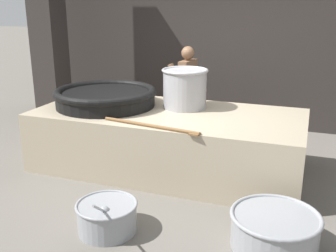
% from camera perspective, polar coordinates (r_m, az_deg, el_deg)
% --- Properties ---
extents(ground_plane, '(60.00, 60.00, 0.00)m').
position_cam_1_polar(ground_plane, '(5.67, 0.00, -5.98)').
color(ground_plane, '#666059').
extents(back_wall, '(8.37, 0.24, 4.22)m').
position_cam_1_polar(back_wall, '(7.65, 6.88, 16.20)').
color(back_wall, '#2D2826').
rests_on(back_wall, ground_plane).
extents(support_pillar, '(0.50, 0.50, 4.22)m').
position_cam_1_polar(support_pillar, '(7.78, -17.23, 15.60)').
color(support_pillar, '#2D2826').
rests_on(support_pillar, ground_plane).
extents(hearth_platform, '(3.66, 1.68, 0.82)m').
position_cam_1_polar(hearth_platform, '(5.52, 0.00, -2.04)').
color(hearth_platform, tan).
rests_on(hearth_platform, ground_plane).
extents(giant_wok_near, '(1.48, 1.48, 0.26)m').
position_cam_1_polar(giant_wok_near, '(5.75, -9.05, 4.26)').
color(giant_wok_near, black).
rests_on(giant_wok_near, hearth_platform).
extents(stock_pot, '(0.65, 0.65, 0.55)m').
position_cam_1_polar(stock_pot, '(5.56, 2.45, 5.58)').
color(stock_pot, '#9E9EA3').
rests_on(stock_pot, hearth_platform).
extents(stirring_paddle, '(1.30, 0.27, 0.04)m').
position_cam_1_polar(stirring_paddle, '(4.68, -2.01, -0.05)').
color(stirring_paddle, brown).
rests_on(stirring_paddle, hearth_platform).
extents(cook, '(0.39, 0.59, 1.58)m').
position_cam_1_polar(cook, '(6.69, 2.77, 5.31)').
color(cook, brown).
rests_on(cook, ground_plane).
extents(prep_bowl_vegetables, '(0.63, 0.81, 0.57)m').
position_cam_1_polar(prep_bowl_vegetables, '(4.15, -8.84, -12.72)').
color(prep_bowl_vegetables, gray).
rests_on(prep_bowl_vegetables, ground_plane).
extents(prep_bowl_meat, '(0.86, 0.86, 0.35)m').
position_cam_1_polar(prep_bowl_meat, '(3.98, 15.21, -14.21)').
color(prep_bowl_meat, gray).
rests_on(prep_bowl_meat, ground_plane).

